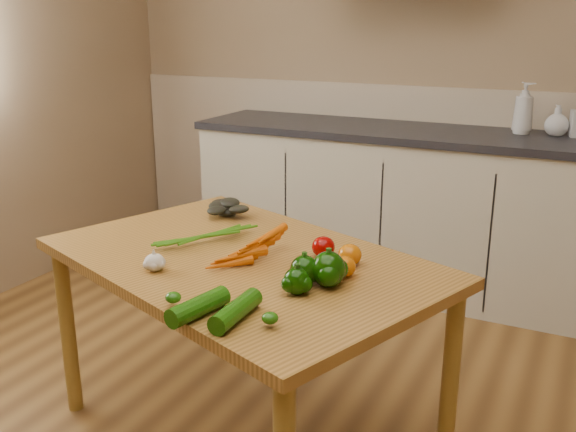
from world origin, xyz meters
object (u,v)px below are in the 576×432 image
(carrot_bunch, at_px, (236,245))
(zucchini_a, at_px, (236,311))
(table, at_px, (242,278))
(zucchini_b, at_px, (198,307))
(tomato_c, at_px, (345,266))
(soap_bottle_a, at_px, (524,108))
(pepper_c, at_px, (297,281))
(garlic_bulb, at_px, (154,262))
(tomato_b, at_px, (350,255))
(tomato_a, at_px, (323,247))
(soap_bottle_c, at_px, (557,121))
(pepper_b, at_px, (328,269))
(leafy_greens, at_px, (230,205))
(pepper_a, at_px, (304,270))

(carrot_bunch, bearing_deg, zucchini_a, -38.87)
(table, xyz_separation_m, zucchini_a, (0.23, -0.42, 0.11))
(zucchini_b, bearing_deg, tomato_c, 60.36)
(soap_bottle_a, distance_m, pepper_c, 2.01)
(zucchini_b, bearing_deg, table, 105.92)
(pepper_c, bearing_deg, carrot_bunch, 148.24)
(garlic_bulb, bearing_deg, carrot_bunch, 57.12)
(tomato_b, height_order, zucchini_a, tomato_b)
(soap_bottle_a, distance_m, tomato_a, 1.72)
(soap_bottle_c, distance_m, carrot_bunch, 1.98)
(tomato_a, bearing_deg, zucchini_a, -91.96)
(tomato_b, bearing_deg, soap_bottle_c, 74.75)
(soap_bottle_c, distance_m, pepper_b, 1.95)
(table, height_order, zucchini_b, zucchini_b)
(tomato_b, bearing_deg, leafy_greens, 155.41)
(soap_bottle_a, bearing_deg, soap_bottle_c, -65.48)
(tomato_c, bearing_deg, leafy_greens, 149.24)
(garlic_bulb, xyz_separation_m, zucchini_b, (0.31, -0.21, -0.00))
(leafy_greens, relative_size, pepper_a, 2.15)
(table, distance_m, tomato_a, 0.30)
(carrot_bunch, xyz_separation_m, tomato_c, (0.40, -0.02, -0.00))
(pepper_b, bearing_deg, carrot_bunch, 164.57)
(tomato_c, relative_size, zucchini_b, 0.36)
(soap_bottle_c, distance_m, pepper_a, 1.99)
(soap_bottle_a, height_order, zucchini_a, soap_bottle_a)
(pepper_b, height_order, tomato_c, pepper_b)
(soap_bottle_c, distance_m, tomato_c, 1.86)
(tomato_b, xyz_separation_m, zucchini_a, (-0.12, -0.51, -0.01))
(table, relative_size, soap_bottle_c, 10.06)
(soap_bottle_c, height_order, zucchini_a, soap_bottle_c)
(pepper_c, bearing_deg, soap_bottle_c, 75.32)
(garlic_bulb, relative_size, tomato_a, 0.85)
(pepper_a, height_order, tomato_c, pepper_a)
(soap_bottle_a, relative_size, zucchini_b, 1.35)
(zucchini_a, bearing_deg, table, 118.61)
(tomato_c, bearing_deg, carrot_bunch, 177.53)
(pepper_a, bearing_deg, garlic_bulb, -166.25)
(pepper_c, relative_size, zucchini_a, 0.39)
(tomato_a, bearing_deg, soap_bottle_a, 76.26)
(soap_bottle_c, bearing_deg, table, 31.52)
(soap_bottle_c, distance_m, garlic_bulb, 2.26)
(pepper_a, relative_size, pepper_c, 1.12)
(pepper_a, xyz_separation_m, tomato_c, (0.09, 0.11, -0.01))
(soap_bottle_a, distance_m, tomato_c, 1.82)
(tomato_b, xyz_separation_m, zucchini_b, (-0.23, -0.53, -0.01))
(garlic_bulb, bearing_deg, leafy_greens, 98.41)
(zucchini_b, bearing_deg, tomato_a, 77.85)
(pepper_a, xyz_separation_m, tomato_a, (-0.04, 0.23, -0.01))
(zucchini_b, bearing_deg, pepper_c, 55.61)
(pepper_a, distance_m, tomato_a, 0.24)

